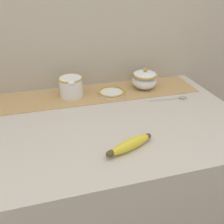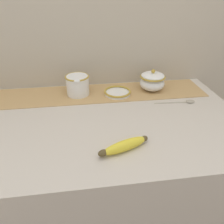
# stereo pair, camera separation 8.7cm
# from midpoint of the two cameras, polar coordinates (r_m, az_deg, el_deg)

# --- Properties ---
(countertop) EXTENTS (1.26, 0.73, 0.91)m
(countertop) POSITION_cam_midpoint_polar(r_m,az_deg,el_deg) (1.23, -0.94, -19.85)
(countertop) COLOR beige
(countertop) RESTS_ON ground_plane
(back_wall) EXTENTS (2.06, 0.04, 2.40)m
(back_wall) POSITION_cam_midpoint_polar(r_m,az_deg,el_deg) (1.18, -3.71, 20.72)
(back_wall) COLOR #B7AD99
(back_wall) RESTS_ON ground_plane
(table_runner) EXTENTS (1.16, 0.23, 0.00)m
(table_runner) POSITION_cam_midpoint_polar(r_m,az_deg,el_deg) (1.13, -2.63, 4.83)
(table_runner) COLOR tan
(table_runner) RESTS_ON countertop
(cream_pitcher) EXTENTS (0.12, 0.14, 0.10)m
(cream_pitcher) POSITION_cam_midpoint_polar(r_m,az_deg,el_deg) (1.11, -6.75, 7.13)
(cream_pitcher) COLOR white
(cream_pitcher) RESTS_ON countertop
(sugar_bowl) EXTENTS (0.13, 0.13, 0.11)m
(sugar_bowl) POSITION_cam_midpoint_polar(r_m,az_deg,el_deg) (1.18, 12.59, 7.87)
(sugar_bowl) COLOR white
(sugar_bowl) RESTS_ON countertop
(small_dish) EXTENTS (0.14, 0.14, 0.02)m
(small_dish) POSITION_cam_midpoint_polar(r_m,az_deg,el_deg) (1.12, 3.68, 5.12)
(small_dish) COLOR white
(small_dish) RESTS_ON countertop
(banana) EXTENTS (0.19, 0.10, 0.04)m
(banana) POSITION_cam_midpoint_polar(r_m,az_deg,el_deg) (0.75, 6.70, -8.84)
(banana) COLOR yellow
(banana) RESTS_ON countertop
(spoon) EXTENTS (0.20, 0.03, 0.01)m
(spoon) POSITION_cam_midpoint_polar(r_m,az_deg,el_deg) (1.12, 21.28, 2.49)
(spoon) COLOR #A89E89
(spoon) RESTS_ON countertop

